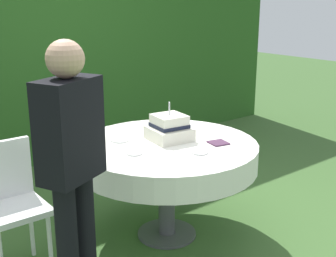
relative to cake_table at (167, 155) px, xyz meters
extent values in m
plane|color=#3D602D|center=(0.00, 0.00, -0.66)|extent=(20.00, 20.00, 0.00)
cube|color=#28561E|center=(0.00, 2.31, 0.83)|extent=(6.87, 0.44, 2.98)
cylinder|color=#4C4C51|center=(0.00, 0.00, -0.65)|extent=(0.46, 0.46, 0.02)
cylinder|color=#4C4C51|center=(0.00, 0.00, -0.30)|extent=(0.13, 0.13, 0.73)
cylinder|color=brown|center=(0.00, 0.00, 0.08)|extent=(1.32, 1.32, 0.03)
cylinder|color=white|center=(0.00, 0.00, 0.01)|extent=(1.35, 1.35, 0.18)
cube|color=silver|center=(0.06, 0.05, 0.15)|extent=(0.32, 0.32, 0.10)
cube|color=silver|center=(0.06, 0.05, 0.24)|extent=(0.25, 0.25, 0.10)
cube|color=black|center=(0.06, 0.05, 0.21)|extent=(0.26, 0.26, 0.03)
sphere|color=#E04C8C|center=(0.19, 0.14, 0.22)|extent=(0.08, 0.08, 0.08)
cylinder|color=silver|center=(0.06, 0.05, 0.34)|extent=(0.01, 0.01, 0.10)
cylinder|color=white|center=(0.04, -0.32, 0.10)|extent=(0.12, 0.12, 0.01)
cylinder|color=white|center=(-0.33, -0.05, 0.10)|extent=(0.11, 0.11, 0.01)
cylinder|color=white|center=(-0.24, 0.26, 0.10)|extent=(0.14, 0.14, 0.01)
cube|color=#4C2D47|center=(0.29, -0.25, 0.10)|extent=(0.15, 0.15, 0.01)
cylinder|color=white|center=(-0.94, 0.05, -0.44)|extent=(0.03, 0.03, 0.45)
cylinder|color=white|center=(-0.94, 0.37, -0.44)|extent=(0.03, 0.03, 0.45)
cube|color=white|center=(-1.10, 0.21, -0.19)|extent=(0.40, 0.40, 0.04)
cube|color=white|center=(-1.10, 0.39, 0.03)|extent=(0.40, 0.04, 0.40)
cylinder|color=black|center=(-1.03, -0.42, -0.24)|extent=(0.12, 0.12, 0.85)
cylinder|color=black|center=(-0.89, -0.35, -0.24)|extent=(0.12, 0.12, 0.85)
cube|color=black|center=(-0.96, -0.39, 0.46)|extent=(0.41, 0.33, 0.55)
sphere|color=tan|center=(-0.96, -0.39, 0.84)|extent=(0.20, 0.20, 0.20)
camera|label=1|loc=(-1.99, -2.50, 1.14)|focal=48.49mm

